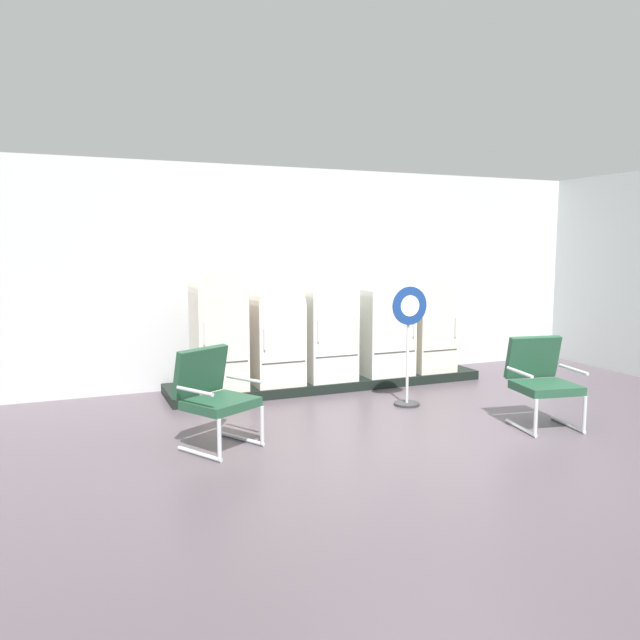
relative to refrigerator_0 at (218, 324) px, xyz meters
name	(u,v)px	position (x,y,z in m)	size (l,w,h in m)	color
ground	(451,454)	(1.57, -2.93, -0.99)	(12.00, 10.00, 0.05)	#52474E
back_wall	(311,274)	(1.57, 0.73, 0.59)	(11.76, 0.12, 3.08)	silver
side_wall_right	(610,274)	(6.23, -0.45, 0.56)	(0.16, 2.20, 3.08)	silver
display_plinth	(327,381)	(1.57, 0.10, -0.90)	(4.48, 0.95, 0.13)	black
refrigerator_0	(218,324)	(0.00, 0.00, 0.00)	(0.64, 0.71, 1.58)	beige
refrigerator_1	(275,329)	(0.77, 0.00, -0.10)	(0.64, 0.70, 1.40)	silver
refrigerator_2	(328,322)	(1.52, -0.02, -0.04)	(0.67, 0.66, 1.51)	white
refrigerator_3	(385,320)	(2.41, -0.03, -0.05)	(0.70, 0.64, 1.51)	silver
refrigerator_4	(428,321)	(3.16, 0.00, -0.10)	(0.61, 0.71, 1.39)	silver
armchair_left	(214,393)	(-0.50, -1.89, -0.43)	(0.87, 0.88, 0.97)	silver
armchair_right	(541,377)	(2.98, -2.57, -0.43)	(0.76, 0.76, 0.97)	silver
sign_stand	(408,347)	(2.07, -1.27, -0.23)	(0.47, 0.32, 1.48)	#2D2D30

